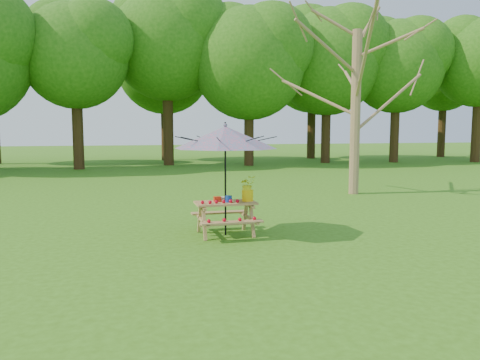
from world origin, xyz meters
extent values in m
plane|color=#386914|center=(0.00, 0.00, 0.00)|extent=(120.00, 120.00, 0.00)
cylinder|color=brown|center=(4.24, 9.19, 2.63)|extent=(0.39, 0.39, 5.27)
cube|color=olive|center=(-1.20, 4.37, 0.65)|extent=(1.20, 0.62, 0.04)
cube|color=olive|center=(-1.20, 3.82, 0.36)|extent=(1.20, 0.22, 0.04)
cube|color=olive|center=(-1.20, 4.92, 0.36)|extent=(1.20, 0.22, 0.04)
cylinder|color=black|center=(-1.20, 4.37, 1.12)|extent=(0.04, 0.04, 2.25)
cone|color=teal|center=(-1.20, 4.37, 1.95)|extent=(2.70, 2.70, 0.44)
sphere|color=teal|center=(-1.20, 4.37, 2.19)|extent=(0.08, 0.08, 0.08)
cube|color=red|center=(-1.35, 4.45, 0.72)|extent=(0.14, 0.12, 0.10)
cylinder|color=#133AA1|center=(-1.15, 4.32, 0.74)|extent=(0.13, 0.13, 0.13)
cube|color=white|center=(-1.21, 4.58, 0.71)|extent=(0.13, 0.13, 0.07)
cylinder|color=yellow|center=(-0.75, 4.36, 0.78)|extent=(0.23, 0.23, 0.23)
imported|color=yellow|center=(-0.75, 4.36, 1.01)|extent=(0.33, 0.30, 0.34)
camera|label=1|loc=(-3.27, -4.61, 2.11)|focal=35.00mm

